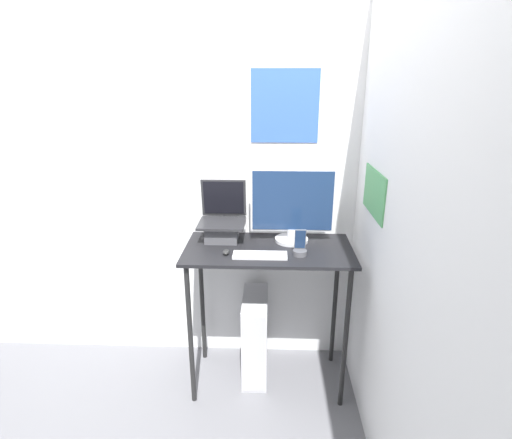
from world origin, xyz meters
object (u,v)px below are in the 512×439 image
at_px(laptop, 222,225).
at_px(computer_tower, 255,336).
at_px(keyboard, 260,255).
at_px(mouse, 226,252).
at_px(cell_phone, 300,249).
at_px(monitor, 292,208).

height_order(laptop, computer_tower, laptop).
distance_m(keyboard, computer_tower, 0.70).
distance_m(mouse, cell_phone, 0.43).
xyz_separation_m(keyboard, computer_tower, (-0.04, 0.18, -0.68)).
xyz_separation_m(laptop, cell_phone, (0.47, -0.23, -0.06)).
height_order(monitor, computer_tower, monitor).
bearing_deg(keyboard, cell_phone, 7.64).
bearing_deg(laptop, keyboard, -46.47).
bearing_deg(monitor, keyboard, -128.20).
bearing_deg(keyboard, mouse, 173.63).
relative_size(monitor, computer_tower, 0.87).
relative_size(mouse, computer_tower, 0.10).
xyz_separation_m(mouse, cell_phone, (0.43, 0.01, 0.02)).
height_order(keyboard, mouse, mouse).
distance_m(laptop, computer_tower, 0.79).
distance_m(keyboard, cell_phone, 0.23).
xyz_separation_m(monitor, mouse, (-0.39, -0.22, -0.20)).
distance_m(laptop, monitor, 0.45).
relative_size(laptop, mouse, 5.94).
xyz_separation_m(keyboard, cell_phone, (0.23, 0.03, 0.03)).
height_order(laptop, mouse, laptop).
xyz_separation_m(laptop, computer_tower, (0.21, -0.08, -0.76)).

